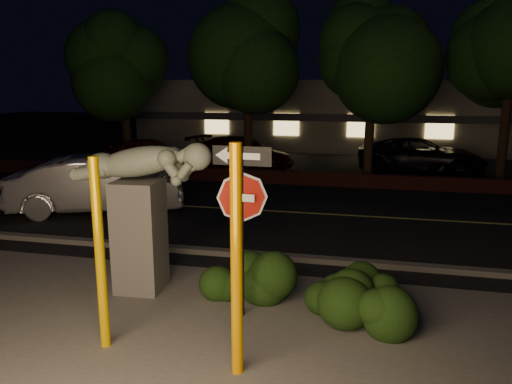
{
  "coord_description": "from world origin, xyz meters",
  "views": [
    {
      "loc": [
        2.55,
        -7.31,
        3.74
      ],
      "look_at": [
        0.32,
        2.37,
        1.6
      ],
      "focal_mm": 35.0,
      "sensor_mm": 36.0,
      "label": 1
    }
  ],
  "objects_px": {
    "yellow_pole_left": "(100,255)",
    "parked_car_dark": "(421,156)",
    "yellow_pole_right": "(237,263)",
    "sculpture": "(140,201)",
    "signpost": "(242,198)",
    "parked_car_darkred": "(241,153)",
    "parked_car_red": "(150,153)",
    "silver_sedan": "(97,185)"
  },
  "relations": [
    {
      "from": "signpost",
      "to": "sculpture",
      "type": "xyz_separation_m",
      "value": [
        -2.05,
        0.64,
        -0.3
      ]
    },
    {
      "from": "yellow_pole_right",
      "to": "sculpture",
      "type": "relative_size",
      "value": 1.11
    },
    {
      "from": "silver_sedan",
      "to": "parked_car_darkred",
      "type": "bearing_deg",
      "value": -37.09
    },
    {
      "from": "parked_car_darkred",
      "to": "signpost",
      "type": "bearing_deg",
      "value": -147.9
    },
    {
      "from": "yellow_pole_right",
      "to": "parked_car_dark",
      "type": "relative_size",
      "value": 0.57
    },
    {
      "from": "parked_car_darkred",
      "to": "parked_car_dark",
      "type": "distance_m",
      "value": 7.87
    },
    {
      "from": "yellow_pole_right",
      "to": "signpost",
      "type": "xyz_separation_m",
      "value": [
        -0.35,
        1.63,
        0.47
      ]
    },
    {
      "from": "yellow_pole_left",
      "to": "silver_sedan",
      "type": "distance_m",
      "value": 8.27
    },
    {
      "from": "yellow_pole_right",
      "to": "sculpture",
      "type": "xyz_separation_m",
      "value": [
        -2.4,
        2.27,
        0.17
      ]
    },
    {
      "from": "sculpture",
      "to": "parked_car_darkred",
      "type": "bearing_deg",
      "value": 93.74
    },
    {
      "from": "yellow_pole_right",
      "to": "sculpture",
      "type": "distance_m",
      "value": 3.3
    },
    {
      "from": "parked_car_red",
      "to": "parked_car_dark",
      "type": "height_order",
      "value": "parked_car_dark"
    },
    {
      "from": "yellow_pole_left",
      "to": "parked_car_dark",
      "type": "bearing_deg",
      "value": 70.63
    },
    {
      "from": "yellow_pole_right",
      "to": "signpost",
      "type": "relative_size",
      "value": 1.09
    },
    {
      "from": "signpost",
      "to": "parked_car_red",
      "type": "relative_size",
      "value": 0.67
    },
    {
      "from": "silver_sedan",
      "to": "parked_car_dark",
      "type": "xyz_separation_m",
      "value": [
        10.0,
        9.39,
        -0.08
      ]
    },
    {
      "from": "yellow_pole_left",
      "to": "parked_car_darkred",
      "type": "distance_m",
      "value": 15.68
    },
    {
      "from": "yellow_pole_left",
      "to": "parked_car_darkred",
      "type": "bearing_deg",
      "value": 97.43
    },
    {
      "from": "yellow_pole_right",
      "to": "yellow_pole_left",
      "type": "bearing_deg",
      "value": 173.64
    },
    {
      "from": "yellow_pole_left",
      "to": "parked_car_red",
      "type": "xyz_separation_m",
      "value": [
        -6.06,
        14.76,
        -0.68
      ]
    },
    {
      "from": "signpost",
      "to": "parked_car_red",
      "type": "distance_m",
      "value": 15.5
    },
    {
      "from": "yellow_pole_left",
      "to": "yellow_pole_right",
      "type": "height_order",
      "value": "yellow_pole_right"
    },
    {
      "from": "yellow_pole_right",
      "to": "parked_car_red",
      "type": "height_order",
      "value": "yellow_pole_right"
    },
    {
      "from": "silver_sedan",
      "to": "parked_car_red",
      "type": "height_order",
      "value": "silver_sedan"
    },
    {
      "from": "signpost",
      "to": "silver_sedan",
      "type": "bearing_deg",
      "value": 139.59
    },
    {
      "from": "silver_sedan",
      "to": "yellow_pole_left",
      "type": "bearing_deg",
      "value": -171.84
    },
    {
      "from": "yellow_pole_right",
      "to": "parked_car_darkred",
      "type": "bearing_deg",
      "value": 104.48
    },
    {
      "from": "parked_car_dark",
      "to": "signpost",
      "type": "bearing_deg",
      "value": 167.76
    },
    {
      "from": "yellow_pole_right",
      "to": "parked_car_dark",
      "type": "bearing_deg",
      "value": 77.36
    },
    {
      "from": "yellow_pole_right",
      "to": "parked_car_dark",
      "type": "xyz_separation_m",
      "value": [
        3.74,
        16.7,
        -0.79
      ]
    },
    {
      "from": "yellow_pole_left",
      "to": "signpost",
      "type": "relative_size",
      "value": 0.99
    },
    {
      "from": "sculpture",
      "to": "yellow_pole_left",
      "type": "bearing_deg",
      "value": -83.55
    },
    {
      "from": "yellow_pole_left",
      "to": "signpost",
      "type": "xyz_separation_m",
      "value": [
        1.7,
        1.4,
        0.6
      ]
    },
    {
      "from": "yellow_pole_left",
      "to": "signpost",
      "type": "bearing_deg",
      "value": 39.51
    },
    {
      "from": "signpost",
      "to": "parked_car_dark",
      "type": "bearing_deg",
      "value": 78.3
    },
    {
      "from": "sculpture",
      "to": "parked_car_dark",
      "type": "height_order",
      "value": "sculpture"
    },
    {
      "from": "parked_car_red",
      "to": "parked_car_darkred",
      "type": "bearing_deg",
      "value": -95.04
    },
    {
      "from": "sculpture",
      "to": "silver_sedan",
      "type": "height_order",
      "value": "sculpture"
    },
    {
      "from": "parked_car_red",
      "to": "parked_car_dark",
      "type": "xyz_separation_m",
      "value": [
        11.85,
        1.72,
        0.03
      ]
    },
    {
      "from": "yellow_pole_right",
      "to": "silver_sedan",
      "type": "height_order",
      "value": "yellow_pole_right"
    },
    {
      "from": "yellow_pole_left",
      "to": "sculpture",
      "type": "bearing_deg",
      "value": 99.78
    },
    {
      "from": "yellow_pole_left",
      "to": "parked_car_dark",
      "type": "xyz_separation_m",
      "value": [
        5.79,
        16.47,
        -0.66
      ]
    }
  ]
}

